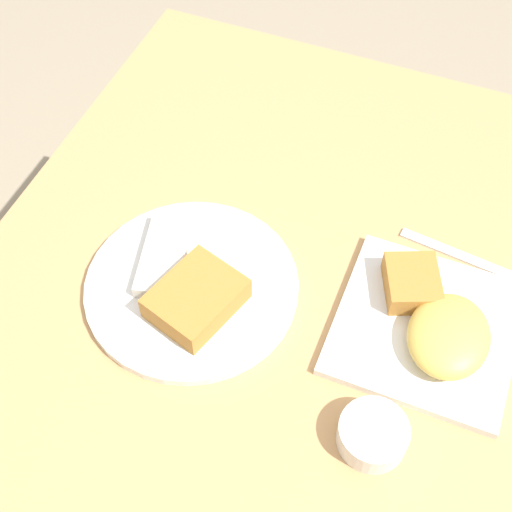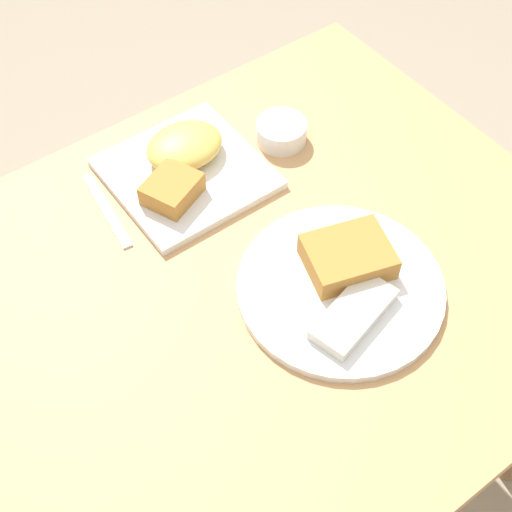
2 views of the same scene
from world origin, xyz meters
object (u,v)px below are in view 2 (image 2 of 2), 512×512
object	(u,v)px
sauce_ramekin	(281,131)
butter_knife	(107,210)
plate_square_near	(184,165)
plate_oval_far	(343,282)

from	to	relation	value
sauce_ramekin	butter_knife	world-z (taller)	sauce_ramekin
sauce_ramekin	butter_knife	distance (m)	0.33
plate_square_near	butter_knife	world-z (taller)	plate_square_near
sauce_ramekin	plate_oval_far	bearing A→B (deg)	68.88
plate_oval_far	sauce_ramekin	distance (m)	0.33
sauce_ramekin	butter_knife	xyz separation A→B (m)	(0.33, -0.04, -0.02)
plate_oval_far	plate_square_near	bearing A→B (deg)	-79.35
butter_knife	sauce_ramekin	bearing A→B (deg)	90.52
plate_square_near	plate_oval_far	size ratio (longest dim) A/B	0.79
plate_square_near	plate_oval_far	xyz separation A→B (m)	(-0.06, 0.34, -0.01)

